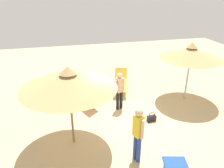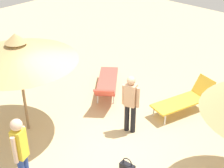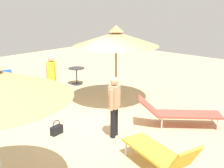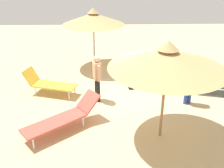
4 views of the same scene
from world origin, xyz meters
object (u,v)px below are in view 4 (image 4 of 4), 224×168
object	(u,v)px
lounge_chair_back	(64,117)
person_standing_front	(97,76)
parasol_umbrella_far_right	(93,19)
person_standing_center	(191,76)
lounge_chair_near_right	(49,83)
handbag	(130,84)
parasol_umbrella_near_left	(167,59)

from	to	relation	value
lounge_chair_back	person_standing_front	xyz separation A→B (m)	(-1.67, 0.89, 0.49)
parasol_umbrella_far_right	person_standing_center	bearing A→B (deg)	42.73
parasol_umbrella_far_right	person_standing_center	distance (m)	4.83
lounge_chair_back	person_standing_center	distance (m)	4.16
parasol_umbrella_far_right	lounge_chair_back	distance (m)	5.17
lounge_chair_back	lounge_chair_near_right	distance (m)	2.36
parasol_umbrella_far_right	handbag	size ratio (longest dim) A/B	6.52
parasol_umbrella_near_left	person_standing_center	size ratio (longest dim) A/B	1.62
parasol_umbrella_far_right	handbag	xyz separation A→B (m)	(2.22, 1.40, -2.01)
lounge_chair_back	lounge_chair_near_right	xyz separation A→B (m)	(-2.21, -0.84, 0.00)
lounge_chair_back	person_standing_center	bearing A→B (deg)	109.52
parasol_umbrella_far_right	handbag	distance (m)	3.30
parasol_umbrella_far_right	person_standing_front	world-z (taller)	parasol_umbrella_far_right
parasol_umbrella_near_left	lounge_chair_near_right	world-z (taller)	parasol_umbrella_near_left
parasol_umbrella_near_left	lounge_chair_near_right	distance (m)	4.67
parasol_umbrella_near_left	handbag	bearing A→B (deg)	-169.79
lounge_chair_near_right	person_standing_center	size ratio (longest dim) A/B	1.09
person_standing_center	handbag	size ratio (longest dim) A/B	4.37
lounge_chair_near_right	person_standing_center	distance (m)	4.83
parasol_umbrella_far_right	person_standing_front	distance (m)	3.40
parasol_umbrella_near_left	parasol_umbrella_far_right	world-z (taller)	parasol_umbrella_near_left
lounge_chair_near_right	person_standing_center	xyz separation A→B (m)	(0.83, 4.72, 0.59)
parasol_umbrella_near_left	lounge_chair_back	bearing A→B (deg)	-97.80
parasol_umbrella_near_left	parasol_umbrella_far_right	bearing A→B (deg)	-159.54
parasol_umbrella_near_left	person_standing_center	world-z (taller)	parasol_umbrella_near_left
person_standing_front	parasol_umbrella_near_left	bearing A→B (deg)	40.53
lounge_chair_back	person_standing_front	distance (m)	1.95
handbag	lounge_chair_near_right	bearing A→B (deg)	-82.23
lounge_chair_near_right	handbag	size ratio (longest dim) A/B	4.77
parasol_umbrella_near_left	handbag	world-z (taller)	parasol_umbrella_near_left
lounge_chair_near_right	parasol_umbrella_far_right	bearing A→B (deg)	149.65
lounge_chair_back	lounge_chair_near_right	size ratio (longest dim) A/B	1.11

